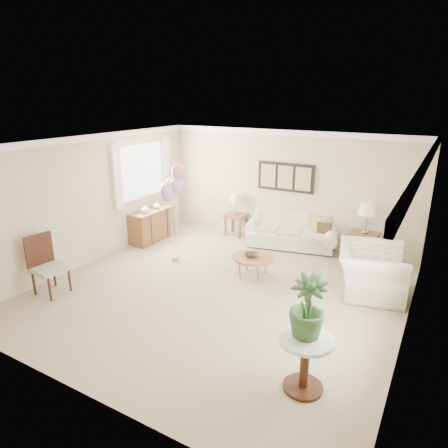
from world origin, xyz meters
name	(u,v)px	position (x,y,z in m)	size (l,w,h in m)	color
ground_plane	(220,291)	(0.00, 0.00, 0.00)	(6.00, 6.00, 0.00)	tan
room_shell	(217,201)	(-0.11, 0.09, 1.63)	(6.04, 6.04, 2.60)	beige
wall_art_triptych	(286,177)	(0.00, 2.96, 1.55)	(1.35, 0.06, 0.65)	black
sofa	(292,233)	(0.29, 2.76, 0.31)	(2.29, 1.18, 0.79)	white
end_table_left	(236,217)	(-1.18, 2.81, 0.46)	(0.50, 0.45, 0.54)	brown
end_table_right	(364,237)	(1.88, 2.76, 0.49)	(0.54, 0.49, 0.59)	brown
lamp_left	(236,198)	(-1.18, 2.81, 0.95)	(0.30, 0.30, 0.53)	gray
lamp_right	(367,209)	(1.88, 2.76, 1.10)	(0.38, 0.38, 0.67)	gray
coffee_table	(253,258)	(0.22, 0.88, 0.37)	(0.80, 0.80, 0.40)	#925E3D
decor_bowl	(251,255)	(0.19, 0.85, 0.43)	(0.26, 0.26, 0.06)	#30241F
armchair	(371,271)	(2.30, 1.29, 0.41)	(1.26, 1.10, 0.82)	white
side_table	(305,351)	(2.11, -1.64, 0.53)	(0.65, 0.65, 0.70)	silver
potted_plant	(308,307)	(2.08, -1.61, 1.08)	(0.42, 0.42, 0.75)	#254B26
accent_chair	(46,263)	(-2.60, -1.51, 0.55)	(0.57, 0.57, 1.06)	#929D8F
credenza	(152,225)	(-2.76, 1.50, 0.37)	(0.46, 1.20, 0.74)	brown
vase_white	(145,209)	(-2.74, 1.27, 0.84)	(0.18, 0.18, 0.19)	silver
vase_sage	(157,205)	(-2.74, 1.68, 0.82)	(0.16, 0.16, 0.17)	beige
balloon_cluster	(172,187)	(-1.51, 0.70, 1.60)	(0.58, 0.54, 2.06)	gray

